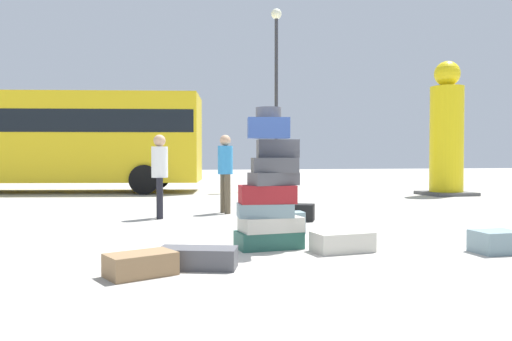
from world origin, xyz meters
TOP-DOWN VIEW (x-y plane):
  - ground_plane at (0.00, 0.00)m, footprint 80.00×80.00m
  - suitcase_tower at (0.00, -0.12)m, footprint 0.84×0.72m
  - suitcase_slate_upright_blue at (0.73, 1.89)m, footprint 0.70×0.31m
  - suitcase_slate_right_side at (0.42, 0.98)m, footprint 0.76×0.52m
  - suitcase_brown_left_side at (-1.55, -1.24)m, footprint 0.73×0.59m
  - suitcase_charcoal_foreground_far at (-0.99, -1.03)m, footprint 0.85×0.57m
  - suitcase_black_behind_tower at (1.16, 2.41)m, footprint 0.67×0.56m
  - suitcase_cream_foreground_near at (0.79, -0.52)m, footprint 0.74×0.46m
  - suitcase_slate_white_trunk at (2.52, -0.99)m, footprint 0.51×0.41m
  - person_bearded_onlooker at (0.11, 3.88)m, footprint 0.30×0.33m
  - person_tourist_with_camera at (-1.21, 3.31)m, footprint 0.30×0.34m
  - yellow_dummy_statue at (7.36, 7.28)m, footprint 1.36×1.36m
  - parked_bus at (-4.12, 11.28)m, footprint 9.36×4.10m
  - lamp_post at (3.00, 10.63)m, footprint 0.36×0.36m

SIDE VIEW (x-z plane):
  - ground_plane at x=0.00m, z-range 0.00..0.00m
  - suitcase_charcoal_foreground_far at x=-0.99m, z-range 0.00..0.21m
  - suitcase_brown_left_side at x=-1.55m, z-range 0.00..0.22m
  - suitcase_slate_upright_blue at x=0.73m, z-range 0.00..0.22m
  - suitcase_cream_foreground_near at x=0.79m, z-range 0.00..0.24m
  - suitcase_slate_white_trunk at x=2.52m, z-range 0.00..0.26m
  - suitcase_black_behind_tower at x=1.16m, z-range 0.00..0.30m
  - suitcase_slate_right_side at x=0.42m, z-range 0.00..0.32m
  - suitcase_tower at x=0.00m, z-range -0.18..1.56m
  - person_tourist_with_camera at x=-1.21m, z-range 0.15..1.69m
  - person_bearded_onlooker at x=0.11m, z-range 0.15..1.73m
  - yellow_dummy_statue at x=7.36m, z-range -0.22..3.77m
  - parked_bus at x=-4.12m, z-range 0.26..3.41m
  - lamp_post at x=3.00m, z-range 0.94..7.15m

